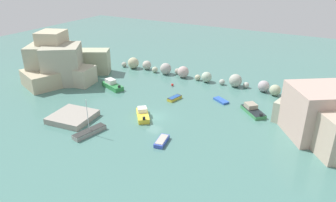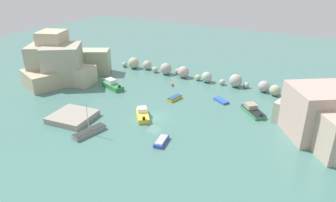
% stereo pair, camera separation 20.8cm
% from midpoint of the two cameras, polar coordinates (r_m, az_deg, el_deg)
% --- Properties ---
extents(cove_water, '(160.00, 160.00, 0.00)m').
position_cam_midpoint_polar(cove_water, '(54.22, -2.73, -2.88)').
color(cove_water, '#497A71').
rests_on(cove_water, ground).
extents(cliff_headland_left, '(19.14, 20.18, 10.76)m').
position_cam_midpoint_polar(cliff_headland_left, '(73.97, -19.57, 6.29)').
color(cliff_headland_left, '#A7A38A').
rests_on(cliff_headland_left, ground).
extents(rock_breakwater, '(42.18, 3.61, 2.74)m').
position_cam_midpoint_polar(rock_breakwater, '(70.35, 6.12, 4.63)').
color(rock_breakwater, '#A7A79B').
rests_on(rock_breakwater, ground).
extents(stone_dock, '(7.42, 7.25, 0.99)m').
position_cam_midpoint_polar(stone_dock, '(55.49, -17.07, -2.77)').
color(stone_dock, gray).
rests_on(stone_dock, ground).
extents(channel_buoy, '(0.55, 0.55, 0.55)m').
position_cam_midpoint_polar(channel_buoy, '(67.29, 0.71, 2.98)').
color(channel_buoy, red).
rests_on(channel_buoy, cove_water).
extents(moored_boat_0, '(2.38, 1.52, 0.49)m').
position_cam_midpoint_polar(moored_boat_0, '(56.26, -19.32, -2.99)').
color(moored_boat_0, teal).
rests_on(moored_boat_0, cove_water).
extents(moored_boat_1, '(6.00, 3.83, 1.82)m').
position_cam_midpoint_polar(moored_boat_1, '(67.14, -10.23, 2.89)').
color(moored_boat_1, '#2E8745').
rests_on(moored_boat_1, cove_water).
extents(moored_boat_2, '(5.28, 5.29, 1.47)m').
position_cam_midpoint_polar(moored_boat_2, '(57.29, 15.04, -1.58)').
color(moored_boat_2, '#3C8852').
rests_on(moored_boat_2, cove_water).
extents(moored_boat_3, '(2.51, 5.70, 5.87)m').
position_cam_midpoint_polar(moored_boat_3, '(50.34, -14.22, -5.46)').
color(moored_boat_3, gray).
rests_on(moored_boat_3, cove_water).
extents(moored_boat_4, '(1.95, 3.60, 0.66)m').
position_cam_midpoint_polar(moored_boat_4, '(46.62, -1.27, -7.30)').
color(moored_boat_4, '#3C53BE').
rests_on(moored_boat_4, cove_water).
extents(moored_boat_5, '(1.82, 3.33, 0.62)m').
position_cam_midpoint_polar(moored_boat_5, '(60.59, 1.09, 0.53)').
color(moored_boat_5, gold).
rests_on(moored_boat_5, cove_water).
extents(moored_boat_6, '(3.43, 2.79, 0.39)m').
position_cam_midpoint_polar(moored_boat_6, '(60.70, 9.55, 0.09)').
color(moored_boat_6, blue).
rests_on(moored_boat_6, cove_water).
extents(moored_boat_7, '(4.56, 5.01, 1.58)m').
position_cam_midpoint_polar(moored_boat_7, '(53.86, -4.75, -2.47)').
color(moored_boat_7, yellow).
rests_on(moored_boat_7, cove_water).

